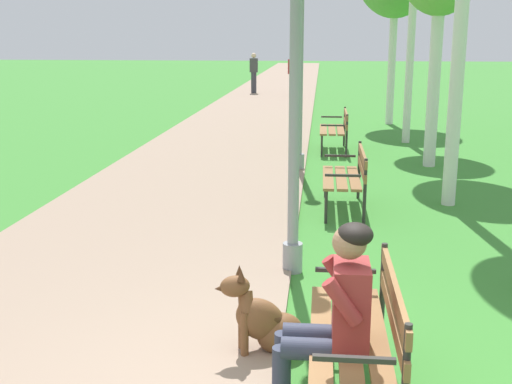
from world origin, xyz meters
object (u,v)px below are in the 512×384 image
dog_brown (267,322)px  lamp_post_mid (300,51)px  park_bench_mid (348,174)px  lamp_post_near (295,73)px  park_bench_near (364,325)px  pedestrian_distant (292,75)px  pedestrian_further_distant (254,73)px  person_seated_on_near_bench (333,311)px  park_bench_far (337,127)px

dog_brown → lamp_post_mid: size_ratio=0.20×
dog_brown → lamp_post_mid: lamp_post_mid is taller
park_bench_mid → lamp_post_near: size_ratio=0.39×
park_bench_near → pedestrian_distant: (-1.48, 21.95, 0.33)m
lamp_post_near → lamp_post_mid: lamp_post_mid is taller
pedestrian_distant → pedestrian_further_distant: same height
park_bench_near → lamp_post_mid: 7.64m
person_seated_on_near_bench → lamp_post_near: (-0.35, 2.51, 1.31)m
park_bench_near → lamp_post_mid: bearing=95.3°
pedestrian_distant → lamp_post_mid: bearing=-86.9°
pedestrian_distant → pedestrian_further_distant: size_ratio=1.00×
park_bench_far → pedestrian_further_distant: pedestrian_further_distant is taller
dog_brown → pedestrian_further_distant: 22.58m
lamp_post_mid → person_seated_on_near_bench: bearing=-86.4°
person_seated_on_near_bench → lamp_post_mid: lamp_post_mid is taller
park_bench_near → pedestrian_distant: pedestrian_distant is taller
park_bench_mid → dog_brown: park_bench_mid is taller
pedestrian_distant → person_seated_on_near_bench: bearing=-86.7°
park_bench_near → park_bench_far: size_ratio=1.00×
person_seated_on_near_bench → pedestrian_distant: pedestrian_distant is taller
pedestrian_distant → dog_brown: bearing=-87.8°
person_seated_on_near_bench → pedestrian_further_distant: bearing=97.1°
person_seated_on_near_bench → dog_brown: size_ratio=1.53×
park_bench_near → person_seated_on_near_bench: person_seated_on_near_bench is taller
park_bench_near → pedestrian_distant: 22.00m
lamp_post_mid → park_bench_mid: bearing=-73.8°
park_bench_mid → park_bench_far: (-0.06, 4.70, 0.00)m
dog_brown → pedestrian_further_distant: pedestrian_further_distant is taller
lamp_post_near → pedestrian_further_distant: lamp_post_near is taller
park_bench_near → lamp_post_near: bearing=103.6°
park_bench_mid → pedestrian_distant: size_ratio=0.91×
park_bench_mid → pedestrian_further_distant: (-3.17, 18.17, 0.33)m
dog_brown → pedestrian_distant: bearing=92.2°
lamp_post_mid → pedestrian_further_distant: bearing=98.8°
lamp_post_mid → park_bench_near: bearing=-84.7°
park_bench_near → park_bench_far: 9.50m
lamp_post_near → pedestrian_further_distant: size_ratio=2.33×
lamp_post_mid → pedestrian_further_distant: (-2.40, 15.53, -1.23)m
park_bench_near → dog_brown: bearing=141.8°
park_bench_far → dog_brown: bearing=-94.4°
park_bench_near → park_bench_mid: same height
park_bench_mid → pedestrian_distant: (-1.56, 17.15, 0.33)m
park_bench_near → dog_brown: 0.89m
park_bench_mid → park_bench_near: bearing=-91.0°
park_bench_near → lamp_post_mid: (-0.69, 7.45, 1.56)m
park_bench_near → pedestrian_further_distant: pedestrian_further_distant is taller
dog_brown → lamp_post_near: (0.11, 1.79, 1.73)m
pedestrian_distant → park_bench_near: bearing=-86.1°
dog_brown → lamp_post_mid: (-0.01, 6.92, 1.82)m
lamp_post_mid → pedestrian_further_distant: size_ratio=2.43×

